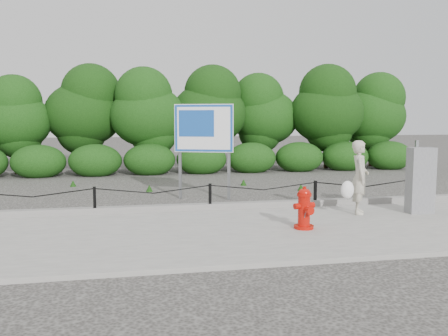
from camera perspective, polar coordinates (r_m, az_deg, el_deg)
The scene contains 9 objects.
ground at distance 10.69m, azimuth -1.68°, elevation -5.49°, with size 90.00×90.00×0.00m, color #2D2B28.
sidewalk at distance 8.77m, azimuth 0.54°, elevation -7.79°, with size 14.00×4.00×0.08m, color gray.
curb at distance 10.71m, azimuth -1.73°, elevation -4.65°, with size 14.00×0.22×0.14m, color slate.
chain_barrier at distance 10.61m, azimuth -1.69°, elevation -3.07°, with size 10.06×0.06×0.60m.
treeline at distance 19.35m, azimuth -5.84°, elevation 7.00°, with size 20.45×3.57×4.47m.
fire_hydrant at distance 8.96m, azimuth 9.64°, elevation -4.84°, with size 0.44×0.46×0.79m.
pedestrian at distance 10.55m, azimuth 15.92°, elevation -1.16°, with size 0.78×0.68×1.58m.
utility_cabinet at distance 11.09m, azimuth 22.56°, elevation -1.38°, with size 0.56×0.40×1.57m.
advertising_sign at distance 12.34m, azimuth -2.47°, elevation 4.28°, with size 1.47×0.64×2.50m.
Camera 1 is at (-1.76, -10.33, 2.13)m, focal length 38.00 mm.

